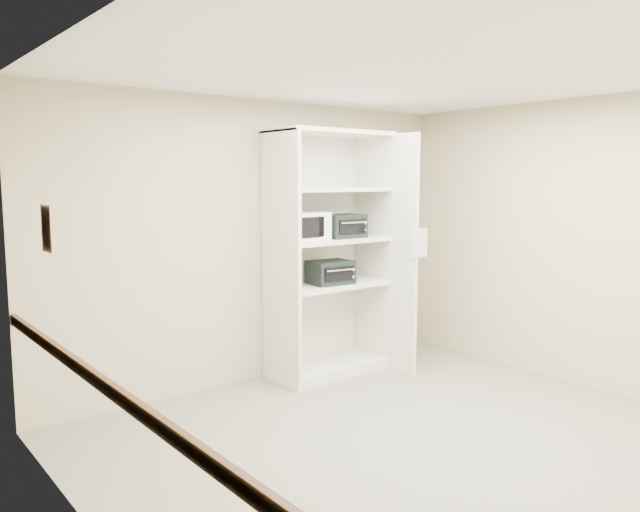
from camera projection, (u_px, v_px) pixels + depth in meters
floor at (409, 442)px, 4.64m from camera, size 4.50×4.00×0.01m
ceiling at (416, 70)px, 4.31m from camera, size 4.50×4.00×0.01m
wall_back at (260, 242)px, 6.03m from camera, size 4.50×0.02×2.70m
wall_left at (99, 300)px, 3.09m from camera, size 0.02×4.00×2.70m
wall_right at (577, 243)px, 5.87m from camera, size 0.02×4.00×2.70m
shelving_unit at (332, 262)px, 6.24m from camera, size 1.24×0.92×2.42m
microwave at (303, 226)px, 5.95m from camera, size 0.47×0.37×0.27m
toaster_oven_upper at (343, 226)px, 6.20m from camera, size 0.41×0.32×0.23m
toaster_oven_lower at (330, 272)px, 6.16m from camera, size 0.44×0.35×0.23m
paper_sign at (420, 243)px, 6.09m from camera, size 0.22×0.01×0.28m
chair_rail at (108, 387)px, 3.15m from camera, size 0.04×3.98×0.08m
wall_poster at (47, 228)px, 3.76m from camera, size 0.01×0.21×0.29m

